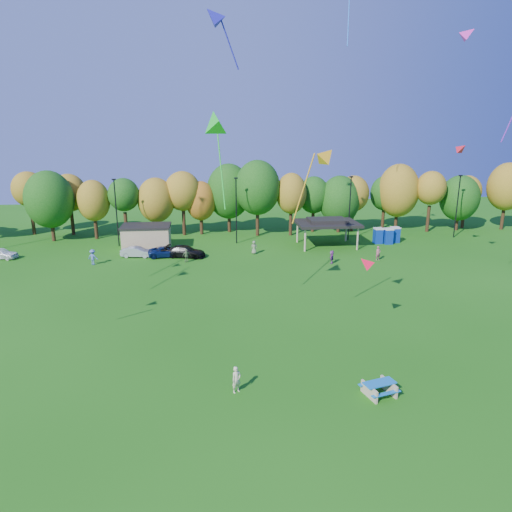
{
  "coord_description": "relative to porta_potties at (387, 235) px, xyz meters",
  "views": [
    {
      "loc": [
        -2.22,
        -21.76,
        15.08
      ],
      "look_at": [
        0.9,
        6.0,
        7.42
      ],
      "focal_mm": 32.0,
      "sensor_mm": 36.0,
      "label": 1
    }
  ],
  "objects": [
    {
      "name": "kite_flyer",
      "position": [
        -23.49,
        -35.26,
        -0.27
      ],
      "size": [
        0.72,
        0.65,
        1.66
      ],
      "primitive_type": "imported",
      "rotation": [
        0.0,
        0.0,
        0.54
      ],
      "color": "beige",
      "rests_on": "ground"
    },
    {
      "name": "far_person_1",
      "position": [
        -27.42,
        -6.63,
        -0.28
      ],
      "size": [
        1.04,
        0.71,
        1.64
      ],
      "primitive_type": "imported",
      "rotation": [
        0.0,
        0.0,
        3.5
      ],
      "color": "#698551",
      "rests_on": "ground"
    },
    {
      "name": "kite_7",
      "position": [
        3.5,
        -10.34,
        12.17
      ],
      "size": [
        1.75,
        1.89,
        1.54
      ],
      "color": "red"
    },
    {
      "name": "kite_4",
      "position": [
        -24.17,
        -26.18,
        14.69
      ],
      "size": [
        2.23,
        4.65,
        7.65
      ],
      "color": "green"
    },
    {
      "name": "car_c",
      "position": [
        -29.94,
        -3.81,
        -0.46
      ],
      "size": [
        4.75,
        2.5,
        1.27
      ],
      "primitive_type": "imported",
      "rotation": [
        0.0,
        0.0,
        1.66
      ],
      "color": "navy",
      "rests_on": "ground"
    },
    {
      "name": "car_a",
      "position": [
        -50.07,
        -2.51,
        -0.42
      ],
      "size": [
        4.23,
        2.38,
        1.36
      ],
      "primitive_type": "imported",
      "rotation": [
        0.0,
        0.0,
        1.37
      ],
      "color": "white",
      "rests_on": "ground"
    },
    {
      "name": "pavilion",
      "position": [
        -8.82,
        -0.66,
        2.13
      ],
      "size": [
        8.2,
        6.2,
        3.77
      ],
      "color": "tan",
      "rests_on": "ground"
    },
    {
      "name": "far_person_2",
      "position": [
        -19.02,
        -3.7,
        -0.24
      ],
      "size": [
        0.91,
        0.66,
        1.72
      ],
      "primitive_type": "imported",
      "rotation": [
        0.0,
        0.0,
        3.0
      ],
      "color": "#6F7F57",
      "rests_on": "ground"
    },
    {
      "name": "lamp_posts",
      "position": [
        -20.82,
        2.34,
        3.8
      ],
      "size": [
        64.5,
        0.25,
        9.09
      ],
      "color": "black",
      "rests_on": "ground"
    },
    {
      "name": "tree_line",
      "position": [
        -23.85,
        7.86,
        4.82
      ],
      "size": [
        93.57,
        10.55,
        11.15
      ],
      "color": "black",
      "rests_on": "ground"
    },
    {
      "name": "porta_potties",
      "position": [
        0.0,
        0.0,
        0.0
      ],
      "size": [
        3.75,
        1.91,
        2.18
      ],
      "color": "navy",
      "rests_on": "ground"
    },
    {
      "name": "far_person_4",
      "position": [
        -38.23,
        -6.46,
        -0.18
      ],
      "size": [
        1.34,
        1.01,
        1.84
      ],
      "primitive_type": "imported",
      "rotation": [
        0.0,
        0.0,
        2.83
      ],
      "color": "#4F67AD",
      "rests_on": "ground"
    },
    {
      "name": "far_person_5",
      "position": [
        -4.43,
        -8.25,
        -0.24
      ],
      "size": [
        0.7,
        0.53,
        1.72
      ],
      "primitive_type": "imported",
      "rotation": [
        0.0,
        0.0,
        0.2
      ],
      "color": "#AD5164",
      "rests_on": "ground"
    },
    {
      "name": "utility_building",
      "position": [
        -32.82,
        0.34,
        0.54
      ],
      "size": [
        6.3,
        4.3,
        3.25
      ],
      "color": "tan",
      "rests_on": "ground"
    },
    {
      "name": "far_person_3",
      "position": [
        -10.38,
        -9.01,
        -0.31
      ],
      "size": [
        0.96,
        1.54,
        1.58
      ],
      "primitive_type": "imported",
      "rotation": [
        0.0,
        0.0,
        4.35
      ],
      "color": "#913D93",
      "rests_on": "ground"
    },
    {
      "name": "car_b",
      "position": [
        -33.6,
        -3.54,
        -0.45
      ],
      "size": [
        4.09,
        1.98,
        1.29
      ],
      "primitive_type": "imported",
      "rotation": [
        0.0,
        0.0,
        1.41
      ],
      "color": "#A9AAAF",
      "rests_on": "ground"
    },
    {
      "name": "picnic_table",
      "position": [
        -15.14,
        -36.52,
        -0.61
      ],
      "size": [
        2.27,
        2.03,
        0.83
      ],
      "rotation": [
        0.0,
        0.0,
        0.26
      ],
      "color": "tan",
      "rests_on": "ground"
    },
    {
      "name": "kite_1",
      "position": [
        -13.45,
        -28.32,
        4.65
      ],
      "size": [
        1.63,
        1.42,
        1.36
      ],
      "color": "red"
    },
    {
      "name": "kite_6",
      "position": [
        -4.5,
        -23.23,
        21.24
      ],
      "size": [
        1.76,
        1.55,
        1.47
      ],
      "color": "#D824A2"
    },
    {
      "name": "car_d",
      "position": [
        -27.63,
        -4.28,
        -0.38
      ],
      "size": [
        5.3,
        3.21,
        1.44
      ],
      "primitive_type": "imported",
      "rotation": [
        0.0,
        0.0,
        1.31
      ],
      "color": "black",
      "rests_on": "ground"
    },
    {
      "name": "kite_14",
      "position": [
        -16.98,
        -29.32,
        12.39
      ],
      "size": [
        3.22,
        1.89,
        5.44
      ],
      "color": "orange"
    },
    {
      "name": "kite_12",
      "position": [
        -24.07,
        -22.24,
        22.17
      ],
      "size": [
        2.93,
        1.53,
        4.65
      ],
      "color": "#1D1B97"
    },
    {
      "name": "ground",
      "position": [
        -22.82,
        -37.66,
        -1.1
      ],
      "size": [
        160.0,
        160.0,
        0.0
      ],
      "primitive_type": "plane",
      "color": "#19600F",
      "rests_on": "ground"
    }
  ]
}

